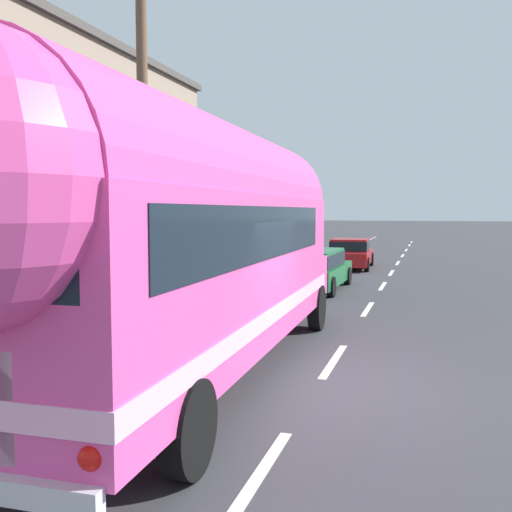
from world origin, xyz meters
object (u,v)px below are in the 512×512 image
Objects in this scene: car_lead at (314,267)px; car_second at (350,253)px; utility_pole at (143,130)px; painted_bus at (186,235)px.

car_second is at bearing 88.98° from car_lead.
car_second is (0.14, 7.89, -0.06)m from car_lead.
utility_pole is 1.82× the size of car_lead.
utility_pole is at bearing -99.15° from car_second.
car_lead is 1.06× the size of car_second.
car_lead is 7.89m from car_second.
car_lead is at bearing -91.02° from car_second.
utility_pole reaches higher than car_lead.
car_lead is at bearing 91.21° from painted_bus.
car_second is at bearing 80.85° from utility_pole.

